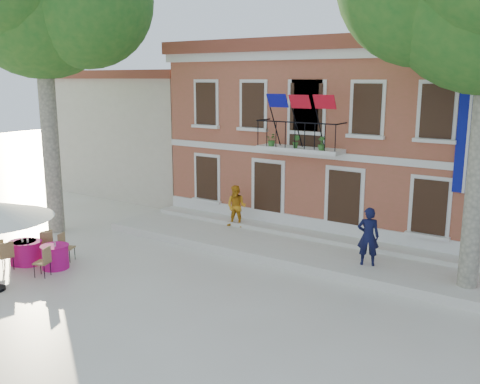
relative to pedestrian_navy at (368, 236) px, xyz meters
name	(u,v)px	position (x,y,z in m)	size (l,w,h in m)	color
ground	(156,275)	(-5.36, -3.83, -1.22)	(90.00, 90.00, 0.00)	beige
main_building	(349,132)	(-3.36, 6.16, 2.56)	(13.50, 9.59, 7.50)	#AE553F
neighbor_west	(165,129)	(-14.86, 7.17, 1.99)	(9.40, 9.40, 6.40)	beige
terrace	(282,246)	(-3.36, 0.57, -1.07)	(14.00, 3.40, 0.30)	silver
pedestrian_navy	(368,236)	(0.00, 0.00, 0.00)	(0.67, 0.44, 1.85)	black
pedestrian_orange	(236,206)	(-5.84, 1.25, -0.10)	(0.80, 0.63, 1.66)	orange
cafe_table_0	(28,252)	(-9.56, -5.44, -0.80)	(0.90, 1.96, 0.95)	#C51266
cafe_table_1	(23,251)	(-9.75, -5.51, -0.80)	(1.46, 1.80, 0.95)	#C51266
cafe_table_3	(55,256)	(-8.49, -5.19, -0.80)	(1.11, 1.94, 0.95)	#C51266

